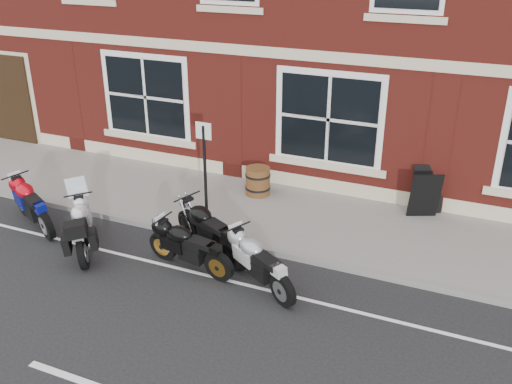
# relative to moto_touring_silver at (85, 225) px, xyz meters

# --- Properties ---
(ground) EXTENTS (80.00, 80.00, 0.00)m
(ground) POSITION_rel_moto_touring_silver_xyz_m (2.24, -0.15, -0.54)
(ground) COLOR black
(ground) RESTS_ON ground
(sidewalk) EXTENTS (30.00, 3.00, 0.12)m
(sidewalk) POSITION_rel_moto_touring_silver_xyz_m (2.24, 2.85, -0.48)
(sidewalk) COLOR slate
(sidewalk) RESTS_ON ground
(kerb) EXTENTS (30.00, 0.16, 0.12)m
(kerb) POSITION_rel_moto_touring_silver_xyz_m (2.24, 1.27, -0.48)
(kerb) COLOR slate
(kerb) RESTS_ON ground
(moto_touring_silver) EXTENTS (1.30, 1.71, 1.33)m
(moto_touring_silver) POSITION_rel_moto_touring_silver_xyz_m (0.00, 0.00, 0.00)
(moto_touring_silver) COLOR black
(moto_touring_silver) RESTS_ON ground
(moto_sport_red) EXTENTS (1.95, 1.11, 0.96)m
(moto_sport_red) POSITION_rel_moto_touring_silver_xyz_m (-1.70, 0.39, 0.01)
(moto_sport_red) COLOR black
(moto_sport_red) RESTS_ON ground
(moto_sport_black) EXTENTS (1.98, 0.50, 0.89)m
(moto_sport_black) POSITION_rel_moto_touring_silver_xyz_m (2.32, 0.16, -0.03)
(moto_sport_black) COLOR black
(moto_sport_black) RESTS_ON ground
(moto_sport_silver) EXTENTS (1.79, 1.19, 0.91)m
(moto_sport_silver) POSITION_rel_moto_touring_silver_xyz_m (3.77, 0.16, -0.02)
(moto_sport_silver) COLOR black
(moto_sport_silver) RESTS_ON ground
(moto_naked_black) EXTENTS (1.97, 1.15, 0.97)m
(moto_naked_black) POSITION_rel_moto_touring_silver_xyz_m (2.38, 0.87, 0.02)
(moto_naked_black) COLOR black
(moto_naked_black) RESTS_ON ground
(a_board_sign) EXTENTS (0.78, 0.67, 1.10)m
(a_board_sign) POSITION_rel_moto_touring_silver_xyz_m (6.15, 4.05, 0.13)
(a_board_sign) COLOR black
(a_board_sign) RESTS_ON sidewalk
(barrel_planter) EXTENTS (0.61, 0.61, 0.68)m
(barrel_planter) POSITION_rel_moto_touring_silver_xyz_m (2.28, 3.60, -0.08)
(barrel_planter) COLOR #572617
(barrel_planter) RESTS_ON sidewalk
(parking_sign) EXTENTS (0.34, 0.06, 2.42)m
(parking_sign) POSITION_rel_moto_touring_silver_xyz_m (2.05, 1.40, 0.98)
(parking_sign) COLOR black
(parking_sign) RESTS_ON sidewalk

